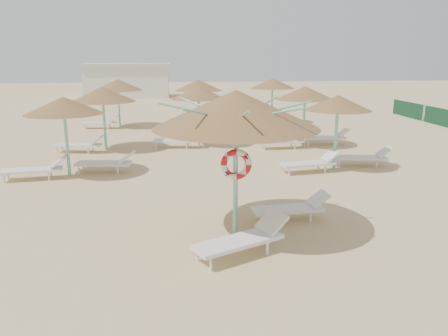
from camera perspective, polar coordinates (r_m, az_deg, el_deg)
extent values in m
plane|color=tan|center=(10.44, 1.73, -7.84)|extent=(120.00, 120.00, 0.00)
cylinder|color=#75CCAE|center=(9.73, 1.51, -1.02)|extent=(0.11, 0.11, 2.73)
cone|color=olive|center=(9.44, 1.57, 7.70)|extent=(3.64, 3.64, 0.82)
cylinder|color=#75CCAE|center=(9.48, 1.56, 6.07)|extent=(0.20, 0.20, 0.12)
cylinder|color=#75CCAE|center=(9.60, 6.56, 7.49)|extent=(1.64, 0.04, 0.41)
cylinder|color=#75CCAE|center=(10.12, 4.46, 7.89)|extent=(1.19, 1.19, 0.41)
cylinder|color=#75CCAE|center=(10.27, 0.93, 8.03)|extent=(0.04, 1.64, 0.41)
cylinder|color=#75CCAE|center=(9.97, -2.30, 7.83)|extent=(1.19, 1.19, 0.41)
cylinder|color=#75CCAE|center=(9.37, -3.54, 7.39)|extent=(1.64, 0.04, 0.41)
cylinder|color=#75CCAE|center=(8.80, -1.75, 6.95)|extent=(1.19, 1.19, 0.41)
cylinder|color=#75CCAE|center=(8.63, 2.33, 6.80)|extent=(0.04, 1.64, 0.41)
cylinder|color=#75CCAE|center=(8.97, 5.86, 7.03)|extent=(1.19, 1.19, 0.41)
torus|color=red|center=(9.56, 1.60, 0.46)|extent=(0.70, 0.15, 0.70)
cylinder|color=white|center=(8.43, -1.75, -12.48)|extent=(0.06, 0.06, 0.28)
cylinder|color=white|center=(8.82, -3.46, -11.22)|extent=(0.06, 0.06, 0.28)
cylinder|color=white|center=(9.13, 5.68, -10.35)|extent=(0.06, 0.06, 0.28)
cylinder|color=white|center=(9.49, 3.78, -9.30)|extent=(0.06, 0.06, 0.28)
cube|color=white|center=(8.94, 1.88, -9.57)|extent=(1.98, 1.40, 0.08)
cube|color=white|center=(9.32, 6.25, -7.02)|extent=(0.70, 0.76, 0.37)
cylinder|color=white|center=(10.56, 4.96, -6.87)|extent=(0.06, 0.06, 0.26)
cylinder|color=white|center=(10.97, 4.31, -6.02)|extent=(0.06, 0.06, 0.26)
cylinder|color=white|center=(10.95, 11.26, -6.32)|extent=(0.06, 0.06, 0.26)
cylinder|color=white|center=(11.35, 10.39, -5.52)|extent=(0.06, 0.06, 0.26)
cube|color=white|center=(10.92, 8.38, -5.32)|extent=(1.78, 0.71, 0.07)
cube|color=white|center=(11.12, 12.23, -3.93)|extent=(0.49, 0.58, 0.33)
cylinder|color=#75CCAE|center=(15.55, -19.84, 3.18)|extent=(0.11, 0.11, 2.30)
cone|color=olive|center=(15.38, -20.23, 7.69)|extent=(2.54, 2.54, 0.57)
cylinder|color=#75CCAE|center=(15.40, -20.16, 6.82)|extent=(0.20, 0.20, 0.12)
cylinder|color=white|center=(15.62, -26.79, -1.29)|extent=(0.06, 0.06, 0.28)
cylinder|color=white|center=(16.09, -26.40, -0.82)|extent=(0.06, 0.06, 0.28)
cylinder|color=white|center=(15.35, -21.91, -1.03)|extent=(0.06, 0.06, 0.28)
cylinder|color=white|center=(15.83, -21.65, -0.56)|extent=(0.06, 0.06, 0.28)
cube|color=white|center=(15.64, -23.83, -0.26)|extent=(1.96, 0.84, 0.08)
cube|color=white|center=(15.45, -20.82, 0.78)|extent=(0.55, 0.65, 0.36)
cylinder|color=white|center=(15.84, -18.44, -0.26)|extent=(0.06, 0.06, 0.28)
cylinder|color=white|center=(16.30, -17.89, 0.18)|extent=(0.06, 0.06, 0.28)
cylinder|color=white|center=(15.46, -13.71, -0.28)|extent=(0.06, 0.06, 0.28)
cylinder|color=white|center=(15.93, -13.28, 0.18)|extent=(0.06, 0.06, 0.28)
cube|color=white|center=(15.79, -15.46, 0.59)|extent=(1.96, 0.84, 0.08)
cube|color=white|center=(15.52, -12.50, 1.45)|extent=(0.55, 0.65, 0.36)
cylinder|color=#75CCAE|center=(19.43, -15.35, 5.62)|extent=(0.11, 0.11, 2.30)
cone|color=olive|center=(19.29, -15.59, 9.26)|extent=(2.76, 2.76, 0.62)
cylinder|color=#75CCAE|center=(19.32, -15.54, 8.55)|extent=(0.20, 0.20, 0.12)
cylinder|color=white|center=(19.53, -20.97, 2.20)|extent=(0.06, 0.06, 0.28)
cylinder|color=white|center=(19.97, -20.37, 2.50)|extent=(0.06, 0.06, 0.28)
cylinder|color=white|center=(18.99, -17.29, 2.18)|extent=(0.06, 0.06, 0.28)
cylinder|color=white|center=(19.44, -16.75, 2.49)|extent=(0.06, 0.06, 0.28)
cube|color=white|center=(19.39, -18.57, 2.86)|extent=(1.98, 0.97, 0.08)
cube|color=white|center=(19.03, -16.27, 3.57)|extent=(0.59, 0.68, 0.36)
cylinder|color=#75CCAE|center=(25.66, -13.56, 7.75)|extent=(0.11, 0.11, 2.30)
cone|color=olive|center=(25.56, -13.72, 10.52)|extent=(2.77, 2.77, 0.62)
cylinder|color=#75CCAE|center=(25.57, -13.69, 9.98)|extent=(0.20, 0.20, 0.12)
cylinder|color=white|center=(25.53, -17.87, 5.14)|extent=(0.06, 0.06, 0.28)
cylinder|color=white|center=(26.00, -17.57, 5.32)|extent=(0.06, 0.06, 0.28)
cylinder|color=white|center=(25.19, -14.90, 5.23)|extent=(0.06, 0.06, 0.28)
cylinder|color=white|center=(25.68, -14.66, 5.41)|extent=(0.06, 0.06, 0.28)
cube|color=white|center=(25.54, -16.01, 5.68)|extent=(1.94, 0.76, 0.08)
cube|color=white|center=(25.31, -14.17, 6.28)|extent=(0.53, 0.63, 0.36)
cylinder|color=#75CCAE|center=(19.75, -3.29, 6.24)|extent=(0.11, 0.11, 2.30)
cone|color=olive|center=(19.61, -3.35, 9.80)|extent=(2.45, 2.45, 0.55)
cylinder|color=#75CCAE|center=(19.63, -3.34, 9.13)|extent=(0.20, 0.20, 0.12)
cylinder|color=white|center=(19.39, -8.87, 2.91)|extent=(0.06, 0.06, 0.28)
cylinder|color=white|center=(19.87, -8.60, 3.20)|extent=(0.06, 0.06, 0.28)
cylinder|color=white|center=(19.18, -4.90, 2.90)|extent=(0.06, 0.06, 0.28)
cylinder|color=white|center=(19.67, -4.73, 3.19)|extent=(0.06, 0.06, 0.28)
cube|color=white|center=(19.47, -6.43, 3.57)|extent=(1.97, 0.89, 0.08)
cube|color=white|center=(19.32, -3.95, 4.27)|extent=(0.57, 0.66, 0.36)
cylinder|color=#75CCAE|center=(24.70, -3.37, 7.88)|extent=(0.11, 0.11, 2.30)
cone|color=olive|center=(24.59, -3.41, 10.75)|extent=(2.65, 2.65, 0.60)
cylinder|color=#75CCAE|center=(24.61, -3.40, 10.20)|extent=(0.20, 0.20, 0.12)
cylinder|color=white|center=(23.99, -7.58, 5.15)|extent=(0.06, 0.06, 0.28)
cylinder|color=white|center=(24.47, -7.84, 5.32)|extent=(0.06, 0.06, 0.28)
cylinder|color=white|center=(24.32, -4.47, 5.36)|extent=(0.06, 0.06, 0.28)
cylinder|color=white|center=(24.79, -4.78, 5.52)|extent=(0.06, 0.06, 0.28)
cube|color=white|center=(24.39, -5.89, 5.78)|extent=(1.99, 1.06, 0.08)
cube|color=white|center=(24.57, -3.97, 6.45)|extent=(0.62, 0.70, 0.36)
cylinder|color=#75CCAE|center=(16.01, 14.38, 3.88)|extent=(0.11, 0.11, 2.30)
cone|color=olive|center=(15.84, 14.66, 8.25)|extent=(2.33, 2.33, 0.53)
cylinder|color=#75CCAE|center=(15.87, 14.61, 7.43)|extent=(0.20, 0.20, 0.12)
cylinder|color=white|center=(14.95, 8.51, -0.52)|extent=(0.06, 0.06, 0.28)
cylinder|color=white|center=(15.39, 7.77, -0.06)|extent=(0.06, 0.06, 0.28)
cylinder|color=white|center=(15.53, 13.08, -0.17)|extent=(0.06, 0.06, 0.28)
cylinder|color=white|center=(15.96, 12.24, 0.26)|extent=(0.06, 0.06, 0.28)
cube|color=white|center=(15.46, 10.88, 0.56)|extent=(1.97, 0.91, 0.08)
cube|color=white|center=(15.79, 13.70, 1.60)|extent=(0.57, 0.67, 0.36)
cylinder|color=white|center=(16.47, 14.83, 0.55)|extent=(0.06, 0.06, 0.28)
cylinder|color=white|center=(16.95, 14.49, 0.95)|extent=(0.06, 0.06, 0.28)
cylinder|color=white|center=(16.81, 19.33, 0.48)|extent=(0.06, 0.06, 0.28)
cylinder|color=white|center=(17.28, 18.87, 0.88)|extent=(0.06, 0.06, 0.28)
cube|color=white|center=(16.86, 17.36, 1.31)|extent=(1.97, 0.91, 0.08)
cube|color=white|center=(17.04, 20.18, 2.04)|extent=(0.57, 0.67, 0.36)
cylinder|color=#75CCAE|center=(19.85, 10.39, 6.07)|extent=(0.11, 0.11, 2.30)
cone|color=olive|center=(19.72, 10.55, 9.63)|extent=(2.57, 2.57, 0.58)
cylinder|color=#75CCAE|center=(19.74, 10.52, 8.94)|extent=(0.20, 0.20, 0.12)
cylinder|color=white|center=(18.90, 5.36, 2.72)|extent=(0.06, 0.06, 0.28)
cylinder|color=white|center=(19.37, 4.98, 3.02)|extent=(0.06, 0.06, 0.28)
cylinder|color=white|center=(19.29, 9.24, 2.83)|extent=(0.06, 0.06, 0.28)
cylinder|color=white|center=(19.76, 8.77, 3.12)|extent=(0.06, 0.06, 0.28)
cube|color=white|center=(19.32, 7.48, 3.46)|extent=(1.93, 0.73, 0.08)
cube|color=white|center=(19.54, 9.89, 4.21)|extent=(0.52, 0.63, 0.36)
cylinder|color=white|center=(20.19, 10.96, 3.27)|extent=(0.06, 0.06, 0.28)
cylinder|color=white|center=(20.67, 10.63, 3.54)|extent=(0.06, 0.06, 0.28)
cylinder|color=white|center=(20.56, 14.62, 3.26)|extent=(0.06, 0.06, 0.28)
cylinder|color=white|center=(21.03, 14.22, 3.53)|extent=(0.06, 0.06, 0.28)
cube|color=white|center=(20.60, 12.99, 3.89)|extent=(1.93, 0.73, 0.08)
cube|color=white|center=(20.81, 15.28, 4.53)|extent=(0.52, 0.63, 0.36)
cylinder|color=#75CCAE|center=(26.61, 6.28, 8.29)|extent=(0.11, 0.11, 2.30)
cone|color=olive|center=(26.51, 6.35, 10.95)|extent=(2.66, 2.66, 0.60)
cylinder|color=#75CCAE|center=(26.52, 6.34, 10.44)|extent=(0.20, 0.20, 0.12)
cylinder|color=white|center=(25.70, 2.43, 5.88)|extent=(0.06, 0.06, 0.28)
cylinder|color=white|center=(26.19, 2.20, 6.04)|extent=(0.06, 0.06, 0.28)
cylinder|color=white|center=(26.03, 5.35, 5.94)|extent=(0.06, 0.06, 0.28)
cylinder|color=white|center=(26.51, 5.07, 6.09)|extent=(0.06, 0.06, 0.28)
cube|color=white|center=(26.10, 4.04, 6.39)|extent=(1.94, 0.75, 0.08)
cube|color=white|center=(26.29, 5.86, 6.93)|extent=(0.52, 0.63, 0.36)
cube|color=silver|center=(44.87, -12.46, 10.96)|extent=(8.00, 4.00, 3.00)
cube|color=beige|center=(44.81, -12.57, 13.03)|extent=(8.40, 4.40, 0.25)
cube|color=#184825|center=(28.35, 26.74, 5.89)|extent=(0.08, 3.80, 1.00)
cube|color=#184825|center=(31.75, 22.87, 7.06)|extent=(0.08, 3.80, 1.00)
cylinder|color=#75CCAE|center=(30.11, 24.61, 6.63)|extent=(0.08, 0.08, 1.10)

